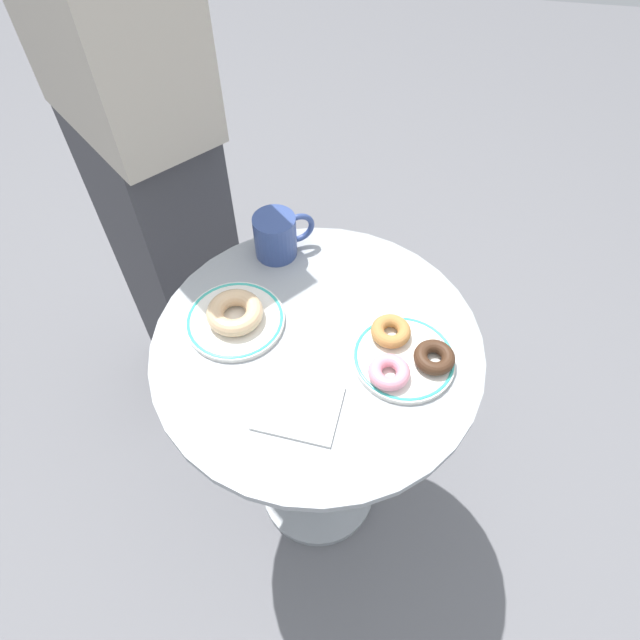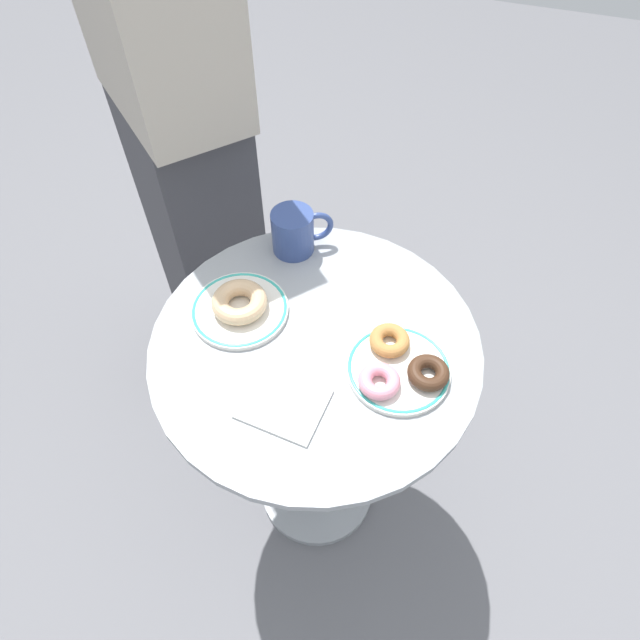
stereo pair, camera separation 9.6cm
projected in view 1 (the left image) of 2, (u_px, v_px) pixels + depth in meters
The scene contains 11 objects.
ground_plane at pixel (318, 491), 1.57m from camera, with size 7.00×7.00×0.02m, color slate.
cafe_table at pixel (318, 405), 1.17m from camera, with size 0.60×0.60×0.74m.
plate_left at pixel (235, 320), 1.00m from camera, with size 0.18×0.18×0.01m.
plate_right at pixel (404, 358), 0.95m from camera, with size 0.18×0.18×0.01m.
donut_glazed at pixel (235, 312), 0.99m from camera, with size 0.10×0.10×0.03m, color #E0B789.
donut_chocolate at pixel (434, 357), 0.93m from camera, with size 0.07×0.07×0.02m, color #422819.
donut_old_fashioned at pixel (391, 331), 0.97m from camera, with size 0.07×0.07×0.02m, color #BC7F42.
donut_pink_frosted at pixel (389, 372), 0.91m from camera, with size 0.07×0.07×0.02m, color pink.
paper_napkin at pixel (298, 408), 0.90m from camera, with size 0.14×0.11×0.01m, color white.
coffee_mug at pixel (277, 235), 1.08m from camera, with size 0.12×0.09×0.09m.
person_figure at pixel (145, 157), 1.21m from camera, with size 0.44×0.42×1.64m.
Camera 1 is at (0.10, -0.56, 1.54)m, focal length 30.37 mm.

